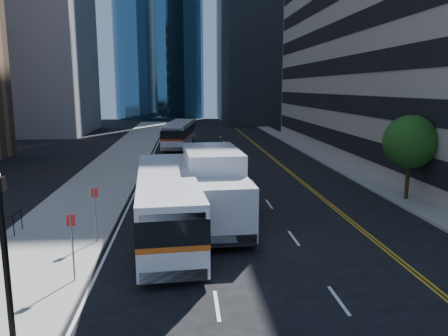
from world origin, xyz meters
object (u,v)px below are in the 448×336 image
at_px(street_tree, 410,142).
at_px(bus_rear, 180,133).
at_px(bus_front, 166,202).
at_px(box_truck, 215,187).
at_px(lamp_post, 5,254).

distance_m(street_tree, bus_rear, 29.60).
xyz_separation_m(bus_front, box_truck, (2.34, 1.32, 0.34)).
distance_m(street_tree, bus_front, 15.35).
bearing_deg(street_tree, box_truck, -162.53).
bearing_deg(bus_front, street_tree, 15.01).
height_order(street_tree, lamp_post, street_tree).
height_order(street_tree, bus_rear, street_tree).
bearing_deg(bus_rear, lamp_post, -88.03).
relative_size(street_tree, bus_front, 0.43).
xyz_separation_m(street_tree, bus_front, (-14.34, -5.10, -2.00)).
height_order(street_tree, box_truck, street_tree).
relative_size(bus_front, box_truck, 1.48).
xyz_separation_m(lamp_post, bus_rear, (3.91, 39.94, -1.14)).
height_order(lamp_post, box_truck, lamp_post).
bearing_deg(bus_rear, box_truck, -78.43).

